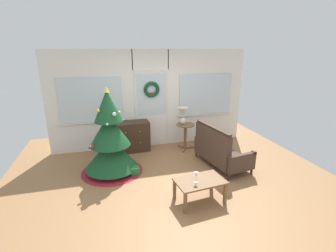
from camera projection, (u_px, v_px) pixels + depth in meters
ground_plane at (173, 181)px, 5.00m from camera, size 6.76×6.76×0.00m
back_wall_with_door at (151, 99)px, 6.53m from camera, size 5.20×0.19×2.55m
christmas_tree at (110, 143)px, 5.21m from camera, size 1.32×1.32×1.85m
dresser_cabinet at (132, 137)px, 6.38m from camera, size 0.91×0.47×0.78m
settee_sofa at (219, 150)px, 5.56m from camera, size 0.91×1.48×0.96m
side_table at (185, 132)px, 6.47m from camera, size 0.50×0.48×0.68m
table_lamp at (183, 113)px, 6.34m from camera, size 0.28×0.28×0.44m
coffee_table at (200, 183)px, 4.27m from camera, size 0.90×0.61×0.40m
wine_glass at (196, 175)px, 4.14m from camera, size 0.08×0.08×0.20m
gift_box at (135, 171)px, 5.23m from camera, size 0.18×0.16×0.18m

